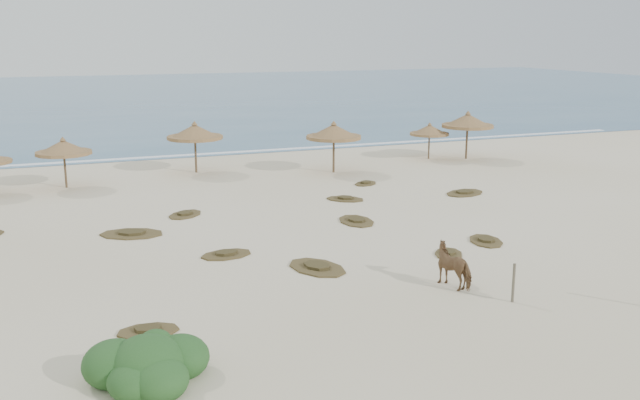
{
  "coord_description": "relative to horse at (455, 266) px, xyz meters",
  "views": [
    {
      "loc": [
        -8.85,
        -21.19,
        7.96
      ],
      "look_at": [
        1.31,
        5.0,
        1.38
      ],
      "focal_mm": 40.0,
      "sensor_mm": 36.0,
      "label": 1
    }
  ],
  "objects": [
    {
      "name": "palapa_5",
      "position": [
        11.2,
        21.34,
        1.17
      ],
      "size": [
        2.75,
        2.75,
        2.39
      ],
      "rotation": [
        0.0,
        0.0,
        -0.08
      ],
      "color": "brown",
      "rests_on": "ground"
    },
    {
      "name": "scrub_7",
      "position": [
        1.53,
        12.55,
        -0.63
      ],
      "size": [
        2.24,
        2.15,
        0.16
      ],
      "rotation": [
        0.0,
        0.0,
        2.45
      ],
      "color": "brown",
      "rests_on": "ground"
    },
    {
      "name": "bush",
      "position": [
        -10.16,
        -3.08,
        -0.25
      ],
      "size": [
        2.97,
        2.62,
        1.33
      ],
      "rotation": [
        0.0,
        0.0,
        0.18
      ],
      "color": "#275323",
      "rests_on": "ground"
    },
    {
      "name": "ground",
      "position": [
        -3.1,
        2.43,
        -0.68
      ],
      "size": [
        160.0,
        160.0,
        0.0
      ],
      "primitive_type": "plane",
      "color": "beige",
      "rests_on": "ground"
    },
    {
      "name": "scrub_4",
      "position": [
        3.81,
        3.87,
        -0.63
      ],
      "size": [
        1.75,
        2.19,
        0.16
      ],
      "rotation": [
        0.0,
        0.0,
        1.26
      ],
      "color": "brown",
      "rests_on": "ground"
    },
    {
      "name": "scrub_11",
      "position": [
        -9.77,
        -0.17,
        -0.63
      ],
      "size": [
        1.79,
        1.24,
        0.16
      ],
      "rotation": [
        0.0,
        0.0,
        3.06
      ],
      "color": "brown",
      "rests_on": "ground"
    },
    {
      "name": "scrub_3",
      "position": [
        0.32,
        8.5,
        -0.63
      ],
      "size": [
        1.57,
        2.28,
        0.16
      ],
      "rotation": [
        0.0,
        0.0,
        1.5
      ],
      "color": "brown",
      "rests_on": "ground"
    },
    {
      "name": "foam_line",
      "position": [
        -3.1,
        28.43,
        -0.68
      ],
      "size": [
        70.0,
        0.6,
        0.01
      ],
      "primitive_type": "cube",
      "color": "white",
      "rests_on": "ground"
    },
    {
      "name": "palapa_2",
      "position": [
        -11.13,
        20.52,
        1.43
      ],
      "size": [
        3.85,
        3.85,
        2.72
      ],
      "rotation": [
        0.0,
        0.0,
        0.43
      ],
      "color": "brown",
      "rests_on": "ground"
    },
    {
      "name": "scrub_12",
      "position": [
        1.57,
        2.94,
        -0.63
      ],
      "size": [
        1.66,
        1.85,
        0.16
      ],
      "rotation": [
        0.0,
        0.0,
        1.04
      ],
      "color": "brown",
      "rests_on": "ground"
    },
    {
      "name": "scrub_2",
      "position": [
        -6.11,
        5.83,
        -0.63
      ],
      "size": [
        2.09,
        1.52,
        0.16
      ],
      "rotation": [
        0.0,
        0.0,
        0.15
      ],
      "color": "brown",
      "rests_on": "ground"
    },
    {
      "name": "palapa_3",
      "position": [
        -3.85,
        22.21,
        1.67
      ],
      "size": [
        3.46,
        3.46,
        3.03
      ],
      "rotation": [
        0.0,
        0.0,
        0.07
      ],
      "color": "brown",
      "rests_on": "ground"
    },
    {
      "name": "scrub_10",
      "position": [
        4.03,
        15.56,
        -0.63
      ],
      "size": [
        1.84,
        1.74,
        0.16
      ],
      "rotation": [
        0.0,
        0.0,
        0.66
      ],
      "color": "brown",
      "rests_on": "ground"
    },
    {
      "name": "scrub_13",
      "position": [
        -6.39,
        12.32,
        -0.63
      ],
      "size": [
        2.18,
        2.2,
        0.16
      ],
      "rotation": [
        0.0,
        0.0,
        0.82
      ],
      "color": "brown",
      "rests_on": "ground"
    },
    {
      "name": "palapa_4",
      "position": [
        3.7,
        19.35,
        1.67
      ],
      "size": [
        3.26,
        3.26,
        3.04
      ],
      "rotation": [
        0.0,
        0.0,
        0.0
      ],
      "color": "brown",
      "rests_on": "ground"
    },
    {
      "name": "scrub_5",
      "position": [
        7.75,
        11.6,
        -0.63
      ],
      "size": [
        2.69,
        2.23,
        0.16
      ],
      "rotation": [
        0.0,
        0.0,
        0.37
      ],
      "color": "brown",
      "rests_on": "ground"
    },
    {
      "name": "scrub_9",
      "position": [
        -3.53,
        3.23,
        -0.63
      ],
      "size": [
        2.3,
        2.83,
        0.16
      ],
      "rotation": [
        0.0,
        0.0,
        1.91
      ],
      "color": "brown",
      "rests_on": "ground"
    },
    {
      "name": "scrub_1",
      "position": [
        -9.02,
        9.95,
        -0.63
      ],
      "size": [
        3.02,
        2.51,
        0.16
      ],
      "rotation": [
        0.0,
        0.0,
        2.77
      ],
      "color": "brown",
      "rests_on": "ground"
    },
    {
      "name": "horse",
      "position": [
        0.0,
        0.0,
        0.0
      ],
      "size": [
        1.19,
        1.77,
        1.37
      ],
      "primitive_type": "imported",
      "rotation": [
        0.0,
        0.0,
        3.45
      ],
      "color": "brown",
      "rests_on": "ground"
    },
    {
      "name": "fence_post_far",
      "position": [
        0.88,
        -1.88,
        -0.07
      ],
      "size": [
        0.09,
        0.09,
        1.22
      ],
      "primitive_type": "cylinder",
      "rotation": [
        0.0,
        0.0,
        0.0
      ],
      "color": "brown",
      "rests_on": "ground"
    },
    {
      "name": "ocean",
      "position": [
        -3.1,
        77.43,
        -0.68
      ],
      "size": [
        200.0,
        100.0,
        0.01
      ],
      "primitive_type": "cube",
      "color": "#28537A",
      "rests_on": "ground"
    },
    {
      "name": "palapa_6",
      "position": [
        13.54,
        20.56,
        1.75
      ],
      "size": [
        3.54,
        3.54,
        3.13
      ],
      "rotation": [
        0.0,
        0.0,
        -0.06
      ],
      "color": "brown",
      "rests_on": "ground"
    }
  ]
}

